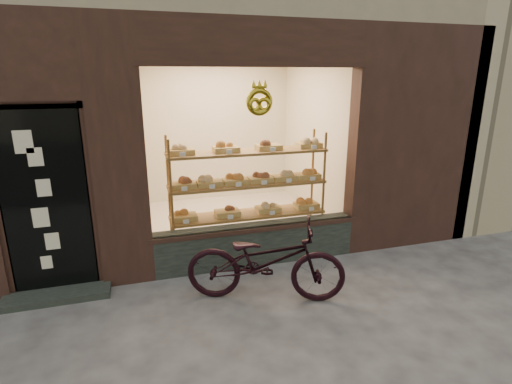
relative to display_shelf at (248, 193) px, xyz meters
name	(u,v)px	position (x,y,z in m)	size (l,w,h in m)	color
ground	(279,377)	(-0.45, -2.55, -0.87)	(90.00, 90.00, 0.00)	#3B3B3B
display_shelf	(248,193)	(0.00, 0.00, 0.00)	(2.20, 0.45, 1.70)	brown
bicycle	(266,261)	(-0.17, -1.33, -0.41)	(0.62, 1.77, 0.93)	black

